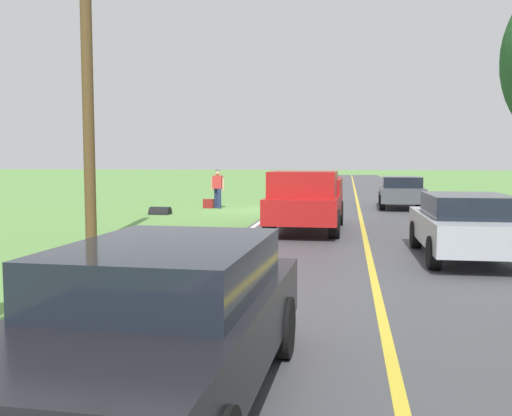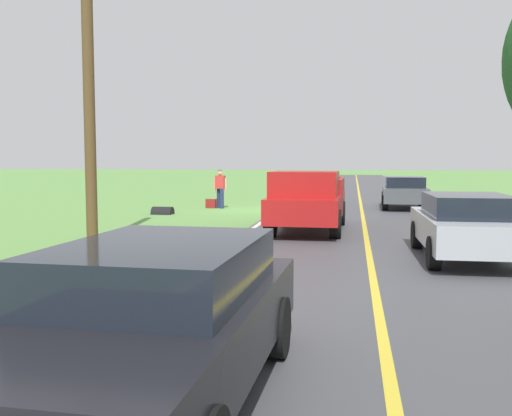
{
  "view_description": "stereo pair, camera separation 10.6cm",
  "coord_description": "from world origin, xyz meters",
  "px_view_note": "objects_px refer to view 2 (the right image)",
  "views": [
    {
      "loc": [
        -4.17,
        23.84,
        2.14
      ],
      "look_at": [
        -2.24,
        11.92,
        1.12
      ],
      "focal_mm": 39.93,
      "sensor_mm": 36.0,
      "label": 1
    },
    {
      "loc": [
        -4.27,
        23.83,
        2.14
      ],
      "look_at": [
        -2.24,
        11.92,
        1.12
      ],
      "focal_mm": 39.93,
      "sensor_mm": 36.0,
      "label": 2
    }
  ],
  "objects_px": {
    "utility_pole_roadside": "(89,77)",
    "sedan_near_oncoming": "(404,191)",
    "sedan_ahead_same_lane": "(156,318)",
    "pickup_truck_passing": "(308,199)",
    "sedan_mid_oncoming": "(466,225)",
    "suitcase_carried": "(211,204)",
    "hitchhiker_walking": "(220,186)"
  },
  "relations": [
    {
      "from": "sedan_ahead_same_lane",
      "to": "pickup_truck_passing",
      "type": "bearing_deg",
      "value": -91.64
    },
    {
      "from": "sedan_mid_oncoming",
      "to": "sedan_near_oncoming",
      "type": "bearing_deg",
      "value": -89.32
    },
    {
      "from": "hitchhiker_walking",
      "to": "pickup_truck_passing",
      "type": "distance_m",
      "value": 8.86
    },
    {
      "from": "pickup_truck_passing",
      "to": "sedan_near_oncoming",
      "type": "bearing_deg",
      "value": -111.74
    },
    {
      "from": "suitcase_carried",
      "to": "pickup_truck_passing",
      "type": "xyz_separation_m",
      "value": [
        -4.91,
        7.59,
        0.76
      ]
    },
    {
      "from": "hitchhiker_walking",
      "to": "sedan_mid_oncoming",
      "type": "height_order",
      "value": "hitchhiker_walking"
    },
    {
      "from": "suitcase_carried",
      "to": "sedan_near_oncoming",
      "type": "bearing_deg",
      "value": 104.14
    },
    {
      "from": "suitcase_carried",
      "to": "pickup_truck_passing",
      "type": "relative_size",
      "value": 0.08
    },
    {
      "from": "pickup_truck_passing",
      "to": "utility_pole_roadside",
      "type": "height_order",
      "value": "utility_pole_roadside"
    },
    {
      "from": "sedan_mid_oncoming",
      "to": "utility_pole_roadside",
      "type": "xyz_separation_m",
      "value": [
        8.86,
        -0.55,
        3.42
      ]
    },
    {
      "from": "suitcase_carried",
      "to": "utility_pole_roadside",
      "type": "relative_size",
      "value": 0.06
    },
    {
      "from": "suitcase_carried",
      "to": "sedan_mid_oncoming",
      "type": "bearing_deg",
      "value": 40.94
    },
    {
      "from": "pickup_truck_passing",
      "to": "suitcase_carried",
      "type": "bearing_deg",
      "value": -57.09
    },
    {
      "from": "sedan_ahead_same_lane",
      "to": "utility_pole_roadside",
      "type": "xyz_separation_m",
      "value": [
        4.77,
        -8.64,
        3.42
      ]
    },
    {
      "from": "pickup_truck_passing",
      "to": "sedan_ahead_same_lane",
      "type": "distance_m",
      "value": 12.36
    },
    {
      "from": "pickup_truck_passing",
      "to": "sedan_mid_oncoming",
      "type": "distance_m",
      "value": 5.67
    },
    {
      "from": "pickup_truck_passing",
      "to": "sedan_mid_oncoming",
      "type": "xyz_separation_m",
      "value": [
        -3.74,
        4.26,
        -0.21
      ]
    },
    {
      "from": "sedan_near_oncoming",
      "to": "sedan_ahead_same_lane",
      "type": "distance_m",
      "value": 21.7
    },
    {
      "from": "pickup_truck_passing",
      "to": "sedan_ahead_same_lane",
      "type": "relative_size",
      "value": 1.22
    },
    {
      "from": "sedan_ahead_same_lane",
      "to": "hitchhiker_walking",
      "type": "bearing_deg",
      "value": -78.31
    },
    {
      "from": "suitcase_carried",
      "to": "sedan_near_oncoming",
      "type": "xyz_separation_m",
      "value": [
        -8.5,
        -1.4,
        0.55
      ]
    },
    {
      "from": "suitcase_carried",
      "to": "utility_pole_roadside",
      "type": "distance_m",
      "value": 11.98
    },
    {
      "from": "utility_pole_roadside",
      "to": "sedan_near_oncoming",
      "type": "bearing_deg",
      "value": -124.43
    },
    {
      "from": "hitchhiker_walking",
      "to": "sedan_mid_oncoming",
      "type": "bearing_deg",
      "value": 124.68
    },
    {
      "from": "sedan_near_oncoming",
      "to": "utility_pole_roadside",
      "type": "relative_size",
      "value": 0.53
    },
    {
      "from": "sedan_ahead_same_lane",
      "to": "utility_pole_roadside",
      "type": "distance_m",
      "value": 10.45
    },
    {
      "from": "sedan_near_oncoming",
      "to": "utility_pole_roadside",
      "type": "height_order",
      "value": "utility_pole_roadside"
    },
    {
      "from": "sedan_ahead_same_lane",
      "to": "utility_pole_roadside",
      "type": "bearing_deg",
      "value": -61.11
    },
    {
      "from": "sedan_mid_oncoming",
      "to": "pickup_truck_passing",
      "type": "bearing_deg",
      "value": -48.7
    },
    {
      "from": "utility_pole_roadside",
      "to": "suitcase_carried",
      "type": "bearing_deg",
      "value": -91.06
    },
    {
      "from": "hitchhiker_walking",
      "to": "utility_pole_roadside",
      "type": "distance_m",
      "value": 11.81
    },
    {
      "from": "utility_pole_roadside",
      "to": "pickup_truck_passing",
      "type": "bearing_deg",
      "value": -144.07
    }
  ]
}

